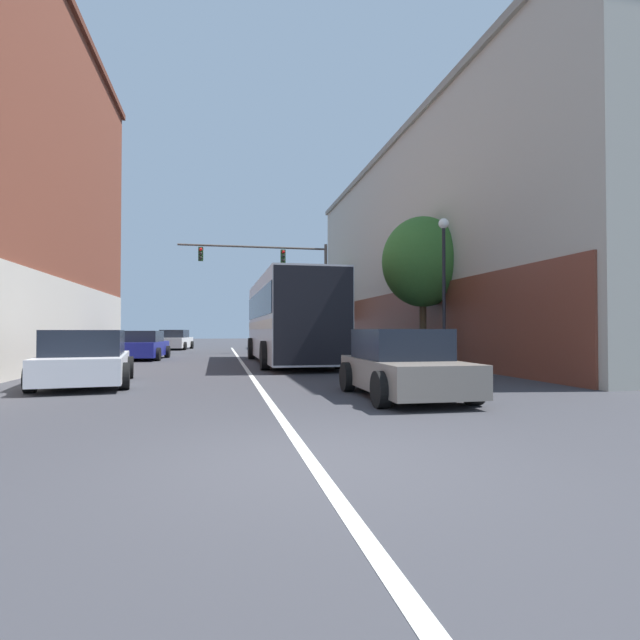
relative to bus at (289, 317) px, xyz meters
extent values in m
plane|color=#38383D|center=(-1.88, -15.32, -1.92)|extent=(160.00, 160.00, 0.00)
cube|color=silver|center=(-1.88, -1.01, -1.91)|extent=(0.14, 40.62, 0.01)
cube|color=beige|center=(-8.43, -1.05, -0.32)|extent=(0.24, 21.36, 3.20)
cube|color=#B7B2A3|center=(9.34, 3.77, 3.52)|extent=(7.44, 29.13, 10.88)
cube|color=brown|center=(5.67, 3.77, -0.32)|extent=(0.24, 28.54, 3.20)
cube|color=gray|center=(9.34, 3.77, 8.81)|extent=(7.74, 29.42, 0.30)
cube|color=#B7B7BC|center=(0.00, 0.02, -0.10)|extent=(2.64, 10.63, 3.19)
cube|color=black|center=(0.00, 0.02, 0.48)|extent=(2.69, 10.42, 1.02)
cube|color=beige|center=(0.00, 0.02, -0.35)|extent=(2.68, 10.53, 0.32)
cube|color=black|center=(0.04, -5.27, -0.10)|extent=(2.51, 0.08, 3.06)
cylinder|color=black|center=(-1.34, 3.30, -1.42)|extent=(0.31, 1.00, 1.00)
cylinder|color=black|center=(1.29, 3.32, -1.42)|extent=(0.31, 1.00, 1.00)
cylinder|color=black|center=(-1.29, -3.28, -1.42)|extent=(0.31, 1.00, 1.00)
cylinder|color=black|center=(1.33, -3.26, -1.42)|extent=(0.31, 1.00, 1.00)
cube|color=slate|center=(0.83, -10.83, -1.44)|extent=(1.71, 3.89, 0.59)
cube|color=black|center=(0.83, -10.59, -0.84)|extent=(1.56, 2.03, 0.61)
cylinder|color=black|center=(-0.03, -9.62, -1.59)|extent=(0.23, 0.65, 0.65)
cylinder|color=black|center=(1.71, -9.63, -1.59)|extent=(0.23, 0.65, 0.65)
cylinder|color=black|center=(-0.05, -12.02, -1.59)|extent=(0.23, 0.65, 0.65)
cylinder|color=black|center=(1.69, -12.04, -1.59)|extent=(0.23, 0.65, 0.65)
cube|color=silver|center=(-5.90, 16.50, -1.41)|extent=(2.26, 4.65, 0.69)
cube|color=black|center=(-5.92, 16.28, -0.79)|extent=(1.87, 2.50, 0.55)
cylinder|color=black|center=(-6.64, 17.98, -1.63)|extent=(0.28, 0.59, 0.57)
cylinder|color=black|center=(-4.83, 17.77, -1.63)|extent=(0.28, 0.59, 0.57)
cylinder|color=black|center=(-6.96, 15.23, -1.63)|extent=(0.28, 0.59, 0.57)
cylinder|color=black|center=(-5.15, 15.02, -1.63)|extent=(0.28, 0.59, 0.57)
cube|color=navy|center=(-6.32, 4.12, -1.42)|extent=(1.96, 4.40, 0.66)
cube|color=black|center=(-6.33, 3.91, -0.83)|extent=(1.71, 2.32, 0.52)
cylinder|color=black|center=(-7.14, 5.51, -1.62)|extent=(0.25, 0.60, 0.59)
cylinder|color=black|center=(-5.35, 5.41, -1.62)|extent=(0.25, 0.60, 0.59)
cylinder|color=black|center=(-7.29, 2.84, -1.62)|extent=(0.25, 0.60, 0.59)
cylinder|color=black|center=(-5.49, 2.74, -1.62)|extent=(0.25, 0.60, 0.59)
cube|color=silver|center=(-6.07, -7.01, -1.45)|extent=(2.41, 4.72, 0.58)
cube|color=black|center=(-6.04, -7.23, -0.86)|extent=(1.98, 2.55, 0.61)
cylinder|color=black|center=(-7.19, -5.74, -1.61)|extent=(0.30, 0.65, 0.62)
cylinder|color=black|center=(-5.31, -5.49, -1.61)|extent=(0.30, 0.65, 0.62)
cylinder|color=black|center=(-6.83, -8.52, -1.61)|extent=(0.30, 0.65, 0.62)
cylinder|color=black|center=(-4.94, -8.27, -1.61)|extent=(0.30, 0.65, 0.62)
cylinder|color=#514C47|center=(3.53, 9.29, 1.39)|extent=(0.18, 0.18, 6.61)
cylinder|color=#514C47|center=(-0.84, 9.29, 4.40)|extent=(8.73, 0.12, 0.12)
cube|color=#234723|center=(0.91, 9.29, 3.88)|extent=(0.28, 0.24, 0.80)
sphere|color=red|center=(0.91, 9.14, 4.12)|extent=(0.18, 0.18, 0.18)
sphere|color=black|center=(0.91, 9.14, 3.88)|extent=(0.18, 0.18, 0.18)
sphere|color=black|center=(0.91, 9.14, 3.63)|extent=(0.18, 0.18, 0.18)
cube|color=#234723|center=(-3.90, 9.29, 3.88)|extent=(0.28, 0.24, 0.80)
sphere|color=red|center=(-3.90, 9.14, 4.12)|extent=(0.18, 0.18, 0.18)
sphere|color=black|center=(-3.90, 9.14, 3.88)|extent=(0.18, 0.18, 0.18)
sphere|color=black|center=(-3.90, 9.14, 3.63)|extent=(0.18, 0.18, 0.18)
cone|color=black|center=(3.74, -6.55, -1.82)|extent=(0.26, 0.26, 0.20)
cylinder|color=black|center=(3.74, -6.55, 0.30)|extent=(0.10, 0.10, 4.44)
sphere|color=white|center=(3.74, -6.55, 2.64)|extent=(0.31, 0.31, 0.31)
cylinder|color=#4C3823|center=(4.96, -2.11, -0.58)|extent=(0.27, 0.27, 2.67)
ellipsoid|color=#38702D|center=(4.96, -2.11, 2.12)|extent=(3.21, 2.89, 3.53)
cylinder|color=#4C3823|center=(4.86, 12.66, -0.72)|extent=(0.17, 0.17, 2.39)
ellipsoid|color=#99A366|center=(4.86, 12.66, 1.97)|extent=(3.52, 3.17, 3.87)
camera|label=1|loc=(-2.82, -20.35, -0.56)|focal=28.00mm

